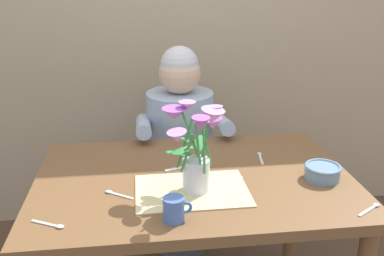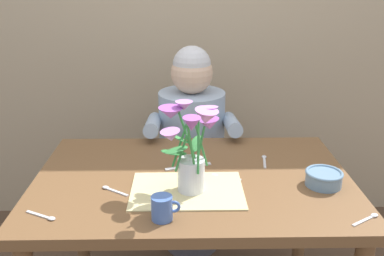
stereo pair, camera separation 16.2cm
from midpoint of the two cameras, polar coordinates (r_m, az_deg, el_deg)
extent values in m
cube|color=tan|center=(2.53, -4.79, 14.93)|extent=(4.00, 0.10, 2.50)
cube|color=brown|center=(1.66, -2.51, -7.14)|extent=(1.20, 0.80, 0.04)
cylinder|color=brown|center=(2.18, -17.80, -12.19)|extent=(0.06, 0.06, 0.70)
cylinder|color=brown|center=(2.23, 11.05, -10.65)|extent=(0.06, 0.06, 0.70)
cylinder|color=#4C4C56|center=(2.46, -3.39, -11.28)|extent=(0.30, 0.30, 0.40)
cylinder|color=#99ADC6|center=(2.25, -3.63, -1.48)|extent=(0.34, 0.34, 0.50)
sphere|color=#DBB293|center=(2.15, -3.84, 7.23)|extent=(0.21, 0.21, 0.21)
sphere|color=silver|center=(2.14, -3.86, 8.27)|extent=(0.19, 0.19, 0.19)
cylinder|color=#99ADC6|center=(2.07, -8.70, 0.20)|extent=(0.07, 0.33, 0.12)
cylinder|color=#99ADC6|center=(2.10, 1.74, 0.66)|extent=(0.07, 0.33, 0.12)
cube|color=beige|center=(1.55, -3.04, -8.32)|extent=(0.40, 0.28, 0.00)
cylinder|color=silver|center=(1.52, -2.53, -6.35)|extent=(0.10, 0.10, 0.12)
cylinder|color=#388E42|center=(1.47, -1.40, -1.77)|extent=(0.06, 0.05, 0.20)
cone|color=#CC7FDB|center=(1.44, -0.19, 2.19)|extent=(0.07, 0.07, 0.04)
sphere|color=#E5D14C|center=(1.44, -0.19, 2.38)|extent=(0.02, 0.02, 0.02)
cylinder|color=#388E42|center=(1.51, -1.45, -2.50)|extent=(0.04, 0.02, 0.15)
cone|color=#A351B7|center=(1.51, -0.36, 0.54)|extent=(0.10, 0.10, 0.05)
sphere|color=#E5D14C|center=(1.50, -0.36, 0.72)|extent=(0.02, 0.02, 0.02)
cylinder|color=#388E42|center=(1.50, -3.15, -1.37)|extent=(0.08, 0.04, 0.20)
cone|color=#CC7FDB|center=(1.49, -3.77, 2.86)|extent=(0.08, 0.08, 0.03)
sphere|color=#E5D14C|center=(1.48, -3.78, 3.04)|extent=(0.02, 0.02, 0.02)
cylinder|color=#388E42|center=(1.50, -4.02, -1.88)|extent=(0.07, 0.05, 0.18)
cone|color=#A351B7|center=(1.49, -5.52, 1.83)|extent=(0.11, 0.11, 0.04)
sphere|color=#E5D14C|center=(1.48, -5.52, 2.01)|extent=(0.02, 0.02, 0.02)
cylinder|color=#388E42|center=(1.46, -3.85, -3.45)|extent=(0.05, 0.01, 0.14)
cone|color=#CC7FDB|center=(1.42, -5.24, -1.23)|extent=(0.10, 0.10, 0.05)
sphere|color=#E5D14C|center=(1.42, -5.25, -1.04)|extent=(0.02, 0.02, 0.02)
cylinder|color=#388E42|center=(1.42, -2.43, -2.72)|extent=(0.04, 0.06, 0.20)
cone|color=#A351B7|center=(1.34, -2.31, 0.45)|extent=(0.07, 0.07, 0.05)
sphere|color=#E5D14C|center=(1.33, -2.31, 0.65)|extent=(0.02, 0.02, 0.02)
cylinder|color=#388E42|center=(1.46, -1.61, -2.16)|extent=(0.01, 0.08, 0.19)
cone|color=#CC7FDB|center=(1.41, -0.61, 1.47)|extent=(0.12, 0.12, 0.06)
sphere|color=#E5D14C|center=(1.41, -0.61, 1.66)|extent=(0.02, 0.02, 0.02)
ellipsoid|color=#388E42|center=(1.51, -4.36, -1.48)|extent=(0.09, 0.09, 0.03)
ellipsoid|color=#388E42|center=(1.49, -4.90, -3.39)|extent=(0.09, 0.04, 0.02)
ellipsoid|color=#388E42|center=(1.44, -4.45, -3.03)|extent=(0.10, 0.08, 0.01)
ellipsoid|color=#388E42|center=(1.54, -2.06, -2.09)|extent=(0.07, 0.09, 0.04)
cylinder|color=#6689A8|center=(1.67, 14.22, -5.82)|extent=(0.13, 0.13, 0.05)
torus|color=#6689A8|center=(1.66, 14.29, -5.05)|extent=(0.14, 0.14, 0.01)
cube|color=silver|center=(1.73, -3.34, -5.19)|extent=(0.19, 0.07, 0.00)
cylinder|color=#476BB7|center=(1.37, -5.90, -10.74)|extent=(0.07, 0.07, 0.08)
torus|color=#476BB7|center=(1.37, -4.29, -10.52)|extent=(0.04, 0.01, 0.04)
cube|color=silver|center=(1.65, 2.18, -6.42)|extent=(0.10, 0.05, 0.00)
ellipsoid|color=silver|center=(1.66, 0.33, -6.13)|extent=(0.03, 0.03, 0.01)
cube|color=silver|center=(1.80, 6.59, -4.22)|extent=(0.02, 0.10, 0.00)
ellipsoid|color=silver|center=(1.85, 6.44, -3.46)|extent=(0.02, 0.03, 0.01)
cube|color=silver|center=(1.51, 19.35, -10.39)|extent=(0.09, 0.06, 0.00)
ellipsoid|color=silver|center=(1.55, 20.46, -9.59)|extent=(0.03, 0.03, 0.01)
cube|color=silver|center=(1.47, -21.98, -11.74)|extent=(0.09, 0.05, 0.00)
ellipsoid|color=silver|center=(1.43, -20.30, -12.22)|extent=(0.03, 0.03, 0.01)
cube|color=silver|center=(1.55, -12.33, -8.82)|extent=(0.09, 0.06, 0.00)
ellipsoid|color=silver|center=(1.58, -13.90, -8.26)|extent=(0.03, 0.03, 0.01)
camera|label=1|loc=(0.08, -92.86, -1.06)|focal=40.31mm
camera|label=2|loc=(0.08, 87.14, 1.06)|focal=40.31mm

